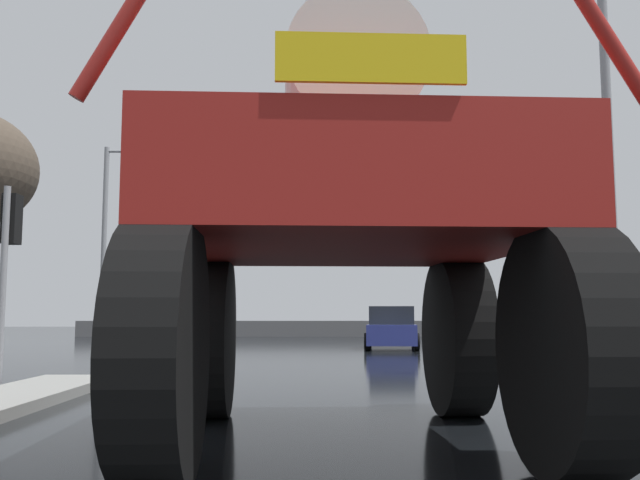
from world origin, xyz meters
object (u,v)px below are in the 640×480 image
sedan_ahead (392,329)px  streetlight_near_right (615,109)px  oversize_sprayer (347,230)px  streetlight_far_left (110,234)px  traffic_signal_near_left (9,242)px  traffic_signal_near_right (523,245)px

sedan_ahead → streetlight_near_right: bearing=-160.1°
streetlight_near_right → oversize_sprayer: bearing=-131.4°
streetlight_far_left → streetlight_near_right: bearing=-42.4°
traffic_signal_near_left → traffic_signal_near_right: (8.59, 0.00, -0.05)m
oversize_sprayer → streetlight_far_left: streetlight_far_left is taller
traffic_signal_near_left → oversize_sprayer: bearing=-42.3°
oversize_sprayer → traffic_signal_near_right: 5.86m
sedan_ahead → traffic_signal_near_right: (0.61, -13.69, 1.65)m
sedan_ahead → traffic_signal_near_left: (-7.98, -13.69, 1.70)m
traffic_signal_near_left → streetlight_far_left: 13.59m
traffic_signal_near_left → traffic_signal_near_right: bearing=0.0°
oversize_sprayer → streetlight_near_right: size_ratio=0.56×
sedan_ahead → traffic_signal_near_left: bearing=156.3°
sedan_ahead → streetlight_near_right: 13.40m
oversize_sprayer → traffic_signal_near_right: bearing=-35.5°
oversize_sprayer → traffic_signal_near_right: (3.23, 4.88, 0.34)m
streetlight_near_right → traffic_signal_near_right: bearing=-148.9°
oversize_sprayer → sedan_ahead: bearing=-10.1°
traffic_signal_near_left → traffic_signal_near_right: size_ratio=1.02×
sedan_ahead → streetlight_far_left: size_ratio=0.59×
oversize_sprayer → traffic_signal_near_left: bearing=45.7°
traffic_signal_near_left → streetlight_far_left: streetlight_far_left is taller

